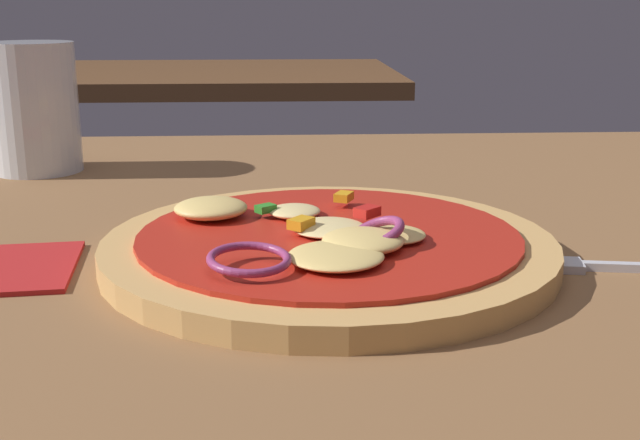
{
  "coord_description": "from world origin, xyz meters",
  "views": [
    {
      "loc": [
        -0.03,
        -0.48,
        0.19
      ],
      "look_at": [
        -0.0,
        0.0,
        0.05
      ],
      "focal_mm": 45.29,
      "sensor_mm": 36.0,
      "label": 1
    }
  ],
  "objects": [
    {
      "name": "dining_table",
      "position": [
        0.0,
        0.0,
        0.02
      ],
      "size": [
        1.15,
        0.89,
        0.03
      ],
      "color": "brown",
      "rests_on": "ground"
    },
    {
      "name": "pizza",
      "position": [
        -0.01,
        -0.02,
        0.04
      ],
      "size": [
        0.27,
        0.27,
        0.03
      ],
      "color": "tan",
      "rests_on": "dining_table"
    },
    {
      "name": "fork",
      "position": [
        0.18,
        -0.05,
        0.04
      ],
      "size": [
        0.18,
        0.04,
        0.01
      ],
      "color": "silver",
      "rests_on": "dining_table"
    },
    {
      "name": "beer_glass",
      "position": [
        -0.25,
        0.26,
        0.09
      ],
      "size": [
        0.08,
        0.08,
        0.12
      ],
      "color": "silver",
      "rests_on": "dining_table"
    },
    {
      "name": "background_table",
      "position": [
        -0.21,
        1.33,
        0.02
      ],
      "size": [
        0.87,
        0.6,
        0.03
      ],
      "color": "brown",
      "rests_on": "ground"
    }
  ]
}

